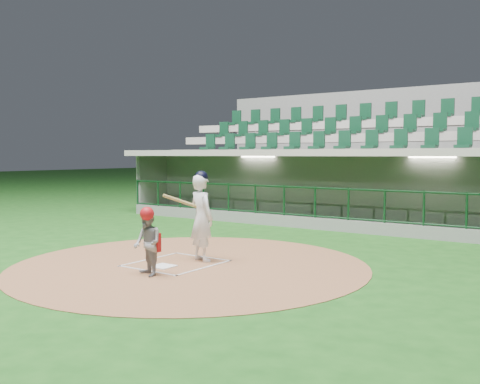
# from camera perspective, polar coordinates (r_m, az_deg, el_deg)

# --- Properties ---
(ground) EXTENTS (120.00, 120.00, 0.00)m
(ground) POSITION_cam_1_polar(r_m,az_deg,el_deg) (11.36, -5.81, -7.39)
(ground) COLOR #174B15
(ground) RESTS_ON ground
(dirt_circle) EXTENTS (7.20, 7.20, 0.01)m
(dirt_circle) POSITION_cam_1_polar(r_m,az_deg,el_deg) (11.02, -5.30, -7.72)
(dirt_circle) COLOR brown
(dirt_circle) RESTS_ON ground
(home_plate) EXTENTS (0.43, 0.43, 0.02)m
(home_plate) POSITION_cam_1_polar(r_m,az_deg,el_deg) (10.85, -8.24, -7.84)
(home_plate) COLOR white
(home_plate) RESTS_ON dirt_circle
(batter_box_chalk) EXTENTS (1.55, 1.80, 0.01)m
(batter_box_chalk) POSITION_cam_1_polar(r_m,az_deg,el_deg) (11.14, -6.82, -7.55)
(batter_box_chalk) COLOR silver
(batter_box_chalk) RESTS_ON ground
(dugout_structure) EXTENTS (16.40, 3.70, 3.00)m
(dugout_structure) POSITION_cam_1_polar(r_m,az_deg,el_deg) (17.81, 11.07, -0.20)
(dugout_structure) COLOR slate
(dugout_structure) RESTS_ON ground
(seating_deck) EXTENTS (17.00, 6.72, 5.15)m
(seating_deck) POSITION_cam_1_polar(r_m,az_deg,el_deg) (20.69, 14.23, 1.62)
(seating_deck) COLOR slate
(seating_deck) RESTS_ON ground
(batter) EXTENTS (0.92, 0.95, 1.90)m
(batter) POSITION_cam_1_polar(r_m,az_deg,el_deg) (11.22, -4.14, -2.58)
(batter) COLOR white
(batter) RESTS_ON dirt_circle
(catcher) EXTENTS (0.72, 0.65, 1.28)m
(catcher) POSITION_cam_1_polar(r_m,az_deg,el_deg) (10.00, -9.84, -5.27)
(catcher) COLOR gray
(catcher) RESTS_ON dirt_circle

